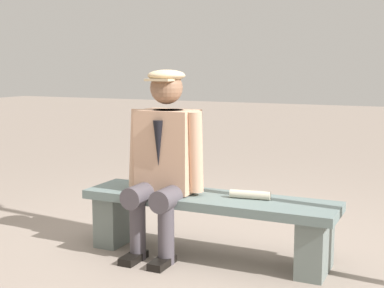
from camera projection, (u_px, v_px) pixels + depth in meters
ground_plane at (208, 256)px, 3.82m from camera, size 30.00×30.00×0.00m
bench at (208, 215)px, 3.78m from camera, size 1.77×0.45×0.43m
seated_man at (165, 156)px, 3.80m from camera, size 0.56×0.57×1.28m
rolled_magazine at (250, 195)px, 3.67m from camera, size 0.28×0.09×0.06m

